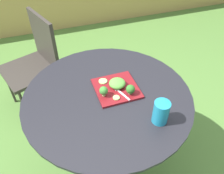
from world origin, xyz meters
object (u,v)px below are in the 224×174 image
(patio_chair, at_px, (36,58))
(salad_plate, at_px, (116,88))
(fork, at_px, (119,91))
(drinking_glass, at_px, (161,113))

(patio_chair, xyz_separation_m, salad_plate, (0.46, -0.84, 0.23))
(fork, bearing_deg, salad_plate, 94.65)
(patio_chair, relative_size, drinking_glass, 6.77)
(patio_chair, height_order, fork, patio_chair)
(salad_plate, bearing_deg, drinking_glass, -66.62)
(patio_chair, relative_size, fork, 5.97)
(patio_chair, xyz_separation_m, fork, (0.46, -0.89, 0.24))
(fork, bearing_deg, patio_chair, 117.52)
(salad_plate, height_order, fork, fork)
(patio_chair, relative_size, salad_plate, 3.49)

